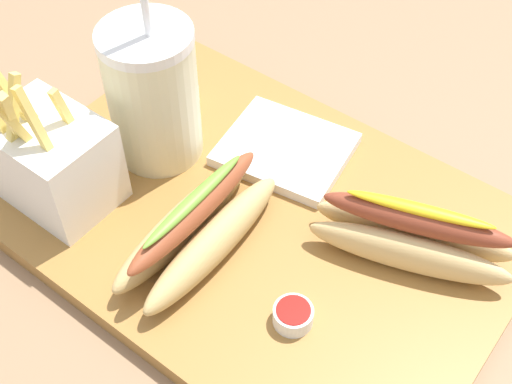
{
  "coord_description": "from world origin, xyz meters",
  "views": [
    {
      "loc": [
        0.24,
        -0.31,
        0.51
      ],
      "look_at": [
        0.0,
        0.0,
        0.05
      ],
      "focal_mm": 48.04,
      "sensor_mm": 36.0,
      "label": 1
    }
  ],
  "objects_px": {
    "soda_cup": "(153,94)",
    "ketchup_cup_2": "(293,315)",
    "ketchup_cup_1": "(184,93)",
    "fries_basket": "(52,160)",
    "hot_dog_2": "(197,227)",
    "napkin_stack": "(285,149)",
    "hot_dog_1": "(413,236)"
  },
  "relations": [
    {
      "from": "ketchup_cup_2",
      "to": "napkin_stack",
      "type": "relative_size",
      "value": 0.27
    },
    {
      "from": "fries_basket",
      "to": "ketchup_cup_1",
      "type": "relative_size",
      "value": 4.94
    },
    {
      "from": "fries_basket",
      "to": "hot_dog_2",
      "type": "height_order",
      "value": "fries_basket"
    },
    {
      "from": "fries_basket",
      "to": "napkin_stack",
      "type": "height_order",
      "value": "fries_basket"
    },
    {
      "from": "ketchup_cup_1",
      "to": "ketchup_cup_2",
      "type": "xyz_separation_m",
      "value": [
        0.25,
        -0.15,
        -0.0
      ]
    },
    {
      "from": "soda_cup",
      "to": "napkin_stack",
      "type": "relative_size",
      "value": 2.03
    },
    {
      "from": "hot_dog_2",
      "to": "napkin_stack",
      "type": "relative_size",
      "value": 1.48
    },
    {
      "from": "soda_cup",
      "to": "ketchup_cup_2",
      "type": "bearing_deg",
      "value": -20.18
    },
    {
      "from": "soda_cup",
      "to": "napkin_stack",
      "type": "xyz_separation_m",
      "value": [
        0.1,
        0.07,
        -0.06
      ]
    },
    {
      "from": "fries_basket",
      "to": "napkin_stack",
      "type": "distance_m",
      "value": 0.22
    },
    {
      "from": "napkin_stack",
      "to": "hot_dog_2",
      "type": "bearing_deg",
      "value": -87.7
    },
    {
      "from": "soda_cup",
      "to": "ketchup_cup_2",
      "type": "distance_m",
      "value": 0.24
    },
    {
      "from": "fries_basket",
      "to": "hot_dog_1",
      "type": "bearing_deg",
      "value": 24.8
    },
    {
      "from": "fries_basket",
      "to": "ketchup_cup_1",
      "type": "height_order",
      "value": "fries_basket"
    },
    {
      "from": "ketchup_cup_1",
      "to": "fries_basket",
      "type": "bearing_deg",
      "value": -91.6
    },
    {
      "from": "ketchup_cup_1",
      "to": "hot_dog_1",
      "type": "bearing_deg",
      "value": -6.5
    },
    {
      "from": "hot_dog_2",
      "to": "ketchup_cup_1",
      "type": "distance_m",
      "value": 0.19
    },
    {
      "from": "ketchup_cup_2",
      "to": "hot_dog_1",
      "type": "bearing_deg",
      "value": 70.12
    },
    {
      "from": "ketchup_cup_1",
      "to": "napkin_stack",
      "type": "bearing_deg",
      "value": 1.28
    },
    {
      "from": "soda_cup",
      "to": "ketchup_cup_1",
      "type": "distance_m",
      "value": 0.09
    },
    {
      "from": "napkin_stack",
      "to": "soda_cup",
      "type": "bearing_deg",
      "value": -146.23
    },
    {
      "from": "fries_basket",
      "to": "hot_dog_1",
      "type": "xyz_separation_m",
      "value": [
        0.29,
        0.13,
        -0.02
      ]
    },
    {
      "from": "hot_dog_1",
      "to": "ketchup_cup_2",
      "type": "xyz_separation_m",
      "value": [
        -0.04,
        -0.11,
        -0.02
      ]
    },
    {
      "from": "soda_cup",
      "to": "fries_basket",
      "type": "xyz_separation_m",
      "value": [
        -0.03,
        -0.1,
        -0.02
      ]
    },
    {
      "from": "fries_basket",
      "to": "hot_dog_2",
      "type": "relative_size",
      "value": 0.87
    },
    {
      "from": "hot_dog_1",
      "to": "hot_dog_2",
      "type": "distance_m",
      "value": 0.18
    },
    {
      "from": "soda_cup",
      "to": "ketchup_cup_1",
      "type": "xyz_separation_m",
      "value": [
        -0.03,
        0.07,
        -0.06
      ]
    },
    {
      "from": "ketchup_cup_1",
      "to": "hot_dog_2",
      "type": "bearing_deg",
      "value": -44.98
    },
    {
      "from": "soda_cup",
      "to": "napkin_stack",
      "type": "height_order",
      "value": "soda_cup"
    },
    {
      "from": "hot_dog_2",
      "to": "ketchup_cup_1",
      "type": "xyz_separation_m",
      "value": [
        -0.14,
        0.14,
        -0.01
      ]
    },
    {
      "from": "ketchup_cup_2",
      "to": "napkin_stack",
      "type": "bearing_deg",
      "value": 127.73
    },
    {
      "from": "soda_cup",
      "to": "hot_dog_1",
      "type": "height_order",
      "value": "soda_cup"
    }
  ]
}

